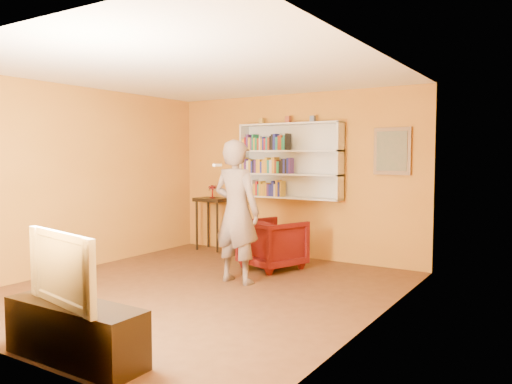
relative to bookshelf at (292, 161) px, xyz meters
The scene contains 16 objects.
room_shell 2.48m from the bookshelf, 90.00° to the right, with size 5.30×5.80×2.88m.
bookshelf is the anchor object (origin of this frame).
books_row_lower 0.67m from the bookshelf, 167.58° to the right, with size 0.77×0.19×0.27m.
books_row_middle 0.42m from the bookshelf, 164.47° to the right, with size 0.93×0.19×0.27m.
books_row_upper 0.52m from the bookshelf, 165.90° to the right, with size 0.86×0.19×0.27m.
ornament_left 0.86m from the bookshelf, behind, with size 0.07×0.07×0.10m, color #B78D34.
ornament_centre 0.68m from the bookshelf, 121.21° to the right, with size 0.08×0.08×0.11m, color brown.
ornament_right 0.79m from the bookshelf, ahead, with size 0.07×0.07×0.10m, color slate.
framed_painting 1.66m from the bookshelf, ahead, with size 0.55×0.05×0.70m.
console_table 1.73m from the bookshelf, behind, with size 0.57×0.44×0.93m.
ruby_lustre 1.60m from the bookshelf, behind, with size 0.14×0.14×0.23m.
armchair 1.51m from the bookshelf, 79.59° to the right, with size 0.79×0.82×0.74m, color #430407.
person 1.97m from the bookshelf, 84.41° to the right, with size 0.69×0.45×1.89m, color brown.
game_remote 2.05m from the bookshelf, 89.42° to the right, with size 0.04×0.15×0.04m, color white.
tv_cabinet 4.88m from the bookshelf, 83.71° to the right, with size 1.33×0.40×0.48m, color black.
television 4.76m from the bookshelf, 83.71° to the right, with size 1.04×0.14×0.60m, color black.
Camera 1 is at (3.90, -4.82, 1.67)m, focal length 35.00 mm.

